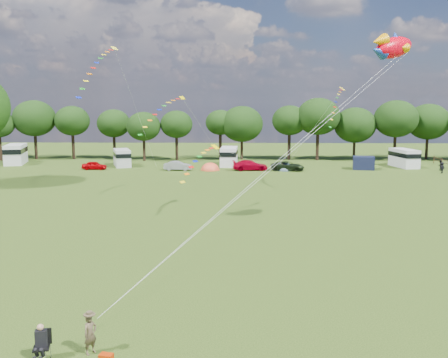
{
  "coord_description": "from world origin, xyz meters",
  "views": [
    {
      "loc": [
        0.97,
        -28.01,
        9.57
      ],
      "look_at": [
        0.0,
        8.0,
        4.0
      ],
      "focal_mm": 40.0,
      "sensor_mm": 36.0,
      "label": 1
    }
  ],
  "objects_px": {
    "car_c": "(250,165)",
    "fish_kite": "(391,47)",
    "campervan_a": "(16,153)",
    "tent_greyblue": "(284,170)",
    "kite_flyer": "(90,334)",
    "walker_b": "(442,168)",
    "campervan_b": "(122,157)",
    "tent_orange": "(210,170)",
    "car_a": "(94,165)",
    "campervan_d": "(404,157)",
    "camp_chair": "(42,338)",
    "campervan_c": "(229,156)",
    "walker_a": "(440,165)",
    "car_b": "(178,166)",
    "car_d": "(287,166)"
  },
  "relations": [
    {
      "from": "campervan_d",
      "to": "walker_b",
      "type": "relative_size",
      "value": 3.82
    },
    {
      "from": "car_a",
      "to": "car_d",
      "type": "relative_size",
      "value": 0.74
    },
    {
      "from": "car_c",
      "to": "walker_b",
      "type": "distance_m",
      "value": 26.07
    },
    {
      "from": "campervan_c",
      "to": "walker_a",
      "type": "distance_m",
      "value": 30.26
    },
    {
      "from": "car_a",
      "to": "fish_kite",
      "type": "height_order",
      "value": "fish_kite"
    },
    {
      "from": "car_c",
      "to": "kite_flyer",
      "type": "xyz_separation_m",
      "value": [
        -7.41,
        -52.28,
        0.06
      ]
    },
    {
      "from": "car_b",
      "to": "campervan_b",
      "type": "height_order",
      "value": "campervan_b"
    },
    {
      "from": "campervan_a",
      "to": "camp_chair",
      "type": "height_order",
      "value": "campervan_a"
    },
    {
      "from": "campervan_b",
      "to": "tent_orange",
      "type": "relative_size",
      "value": 1.88
    },
    {
      "from": "car_d",
      "to": "campervan_a",
      "type": "distance_m",
      "value": 42.23
    },
    {
      "from": "campervan_d",
      "to": "walker_b",
      "type": "xyz_separation_m",
      "value": [
        3.02,
        -6.48,
        -0.68
      ]
    },
    {
      "from": "walker_b",
      "to": "campervan_b",
      "type": "bearing_deg",
      "value": -37.42
    },
    {
      "from": "campervan_c",
      "to": "campervan_b",
      "type": "bearing_deg",
      "value": 96.62
    },
    {
      "from": "car_b",
      "to": "tent_orange",
      "type": "height_order",
      "value": "car_b"
    },
    {
      "from": "campervan_c",
      "to": "walker_b",
      "type": "distance_m",
      "value": 30.04
    },
    {
      "from": "car_b",
      "to": "car_c",
      "type": "height_order",
      "value": "car_c"
    },
    {
      "from": "car_b",
      "to": "walker_b",
      "type": "xyz_separation_m",
      "value": [
        36.23,
        -1.93,
        0.11
      ]
    },
    {
      "from": "car_a",
      "to": "campervan_a",
      "type": "relative_size",
      "value": 0.53
    },
    {
      "from": "car_c",
      "to": "campervan_b",
      "type": "bearing_deg",
      "value": 72.31
    },
    {
      "from": "tent_greyblue",
      "to": "walker_a",
      "type": "bearing_deg",
      "value": 0.0
    },
    {
      "from": "campervan_a",
      "to": "tent_greyblue",
      "type": "distance_m",
      "value": 41.79
    },
    {
      "from": "tent_greyblue",
      "to": "camp_chair",
      "type": "bearing_deg",
      "value": -104.69
    },
    {
      "from": "car_c",
      "to": "campervan_b",
      "type": "distance_m",
      "value": 19.64
    },
    {
      "from": "campervan_a",
      "to": "kite_flyer",
      "type": "bearing_deg",
      "value": -167.71
    },
    {
      "from": "tent_orange",
      "to": "walker_b",
      "type": "bearing_deg",
      "value": -3.98
    },
    {
      "from": "car_c",
      "to": "fish_kite",
      "type": "bearing_deg",
      "value": -170.98
    },
    {
      "from": "campervan_b",
      "to": "walker_a",
      "type": "relative_size",
      "value": 3.75
    },
    {
      "from": "tent_orange",
      "to": "kite_flyer",
      "type": "bearing_deg",
      "value": -91.91
    },
    {
      "from": "campervan_b",
      "to": "camp_chair",
      "type": "xyz_separation_m",
      "value": [
        10.11,
        -57.0,
        -0.49
      ]
    },
    {
      "from": "tent_orange",
      "to": "camp_chair",
      "type": "bearing_deg",
      "value": -93.69
    },
    {
      "from": "car_c",
      "to": "campervan_d",
      "type": "bearing_deg",
      "value": -84.9
    },
    {
      "from": "kite_flyer",
      "to": "fish_kite",
      "type": "height_order",
      "value": "fish_kite"
    },
    {
      "from": "car_c",
      "to": "campervan_c",
      "type": "relative_size",
      "value": 0.83
    },
    {
      "from": "campervan_d",
      "to": "tent_greyblue",
      "type": "bearing_deg",
      "value": 91.58
    },
    {
      "from": "car_a",
      "to": "car_c",
      "type": "relative_size",
      "value": 0.74
    },
    {
      "from": "campervan_c",
      "to": "walker_b",
      "type": "relative_size",
      "value": 3.8
    },
    {
      "from": "car_d",
      "to": "walker_b",
      "type": "bearing_deg",
      "value": -85.39
    },
    {
      "from": "campervan_b",
      "to": "campervan_d",
      "type": "xyz_separation_m",
      "value": [
        42.14,
        0.09,
        0.08
      ]
    },
    {
      "from": "camp_chair",
      "to": "campervan_d",
      "type": "bearing_deg",
      "value": 45.44
    },
    {
      "from": "campervan_b",
      "to": "walker_a",
      "type": "xyz_separation_m",
      "value": [
        45.93,
        -3.84,
        -0.61
      ]
    },
    {
      "from": "car_c",
      "to": "campervan_a",
      "type": "relative_size",
      "value": 0.72
    },
    {
      "from": "campervan_d",
      "to": "tent_greyblue",
      "type": "height_order",
      "value": "campervan_d"
    },
    {
      "from": "car_c",
      "to": "walker_b",
      "type": "relative_size",
      "value": 3.16
    },
    {
      "from": "car_c",
      "to": "car_d",
      "type": "distance_m",
      "value": 5.26
    },
    {
      "from": "campervan_b",
      "to": "fish_kite",
      "type": "height_order",
      "value": "fish_kite"
    },
    {
      "from": "car_b",
      "to": "campervan_a",
      "type": "bearing_deg",
      "value": 75.07
    },
    {
      "from": "walker_a",
      "to": "car_b",
      "type": "bearing_deg",
      "value": -38.65
    },
    {
      "from": "car_d",
      "to": "kite_flyer",
      "type": "relative_size",
      "value": 3.05
    },
    {
      "from": "fish_kite",
      "to": "walker_a",
      "type": "distance_m",
      "value": 40.93
    },
    {
      "from": "campervan_d",
      "to": "campervan_c",
      "type": "bearing_deg",
      "value": 77.03
    }
  ]
}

